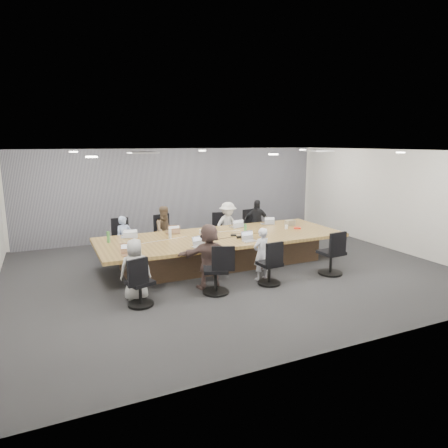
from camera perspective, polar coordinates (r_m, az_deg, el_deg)
name	(u,v)px	position (r m, az deg, el deg)	size (l,w,h in m)	color
floor	(231,270)	(9.56, 1.00, -6.62)	(10.00, 8.00, 0.00)	#2D2D2F
ceiling	(231,151)	(9.08, 1.06, 10.41)	(10.00, 8.00, 0.00)	white
wall_back	(178,193)	(12.90, -6.63, 4.45)	(10.00, 2.80, 0.00)	silver
wall_front	(352,257)	(5.94, 17.84, -4.46)	(10.00, 2.80, 0.00)	silver
wall_right	(391,200)	(12.20, 22.79, 3.21)	(8.00, 2.80, 0.00)	silver
curtain	(178,193)	(12.83, -6.52, 4.41)	(9.80, 0.04, 2.80)	gray
conference_table	(222,249)	(9.88, -0.24, -3.58)	(6.00, 2.20, 0.74)	#4B3625
chair_0	(122,242)	(10.86, -14.36, -2.47)	(0.56, 0.56, 0.84)	black
chair_1	(162,237)	(11.08, -8.80, -1.88)	(0.58, 0.58, 0.86)	black
chair_2	(223,233)	(11.70, -0.17, -1.34)	(0.50, 0.50, 0.74)	black
chair_3	(251,230)	(12.09, 3.81, -0.84)	(0.53, 0.53, 0.78)	black
chair_4	(140,286)	(7.61, -11.90, -8.72)	(0.51, 0.51, 0.75)	black
chair_5	(216,273)	(8.03, -1.20, -7.07)	(0.56, 0.56, 0.83)	black
chair_6	(269,267)	(8.58, 6.50, -6.15)	(0.51, 0.51, 0.76)	black
chair_7	(331,256)	(9.48, 15.05, -4.45)	(0.58, 0.58, 0.86)	black
person_0	(124,239)	(10.48, -14.06, -2.04)	(0.42, 0.28, 1.16)	#9AAFDF
laptop_0	(128,237)	(9.92, -13.53, -1.78)	(0.33, 0.23, 0.02)	#B2B2B7
person_1	(166,231)	(10.70, -8.33, -1.03)	(0.65, 0.51, 1.34)	brown
laptop_1	(172,233)	(10.17, -7.48, -1.22)	(0.29, 0.20, 0.02)	#8C6647
person_2	(228,226)	(11.32, 0.55, -0.22)	(0.86, 0.50, 1.34)	silver
laptop_2	(236,226)	(10.82, 1.78, -0.35)	(0.35, 0.24, 0.02)	#B2B2B7
person_3	(256,223)	(11.73, 4.64, 0.20)	(0.79, 0.33, 1.35)	black
laptop_3	(266,224)	(11.25, 6.00, 0.05)	(0.28, 0.20, 0.02)	#B2B2B7
person_4	(135,269)	(7.87, -12.53, -6.35)	(0.59, 0.38, 1.20)	#AAAAAA
laptop_4	(129,255)	(8.34, -13.37, -4.29)	(0.29, 0.20, 0.02)	#8C6647
person_5	(209,256)	(8.26, -2.16, -4.60)	(1.27, 0.40, 1.37)	brown
laptop_5	(199,247)	(8.74, -3.53, -3.27)	(0.30, 0.20, 0.02)	#B2B2B7
person_6	(261,254)	(8.81, 5.36, -4.27)	(0.43, 0.28, 1.17)	silver
laptop_6	(250,241)	(9.24, 3.69, -2.45)	(0.31, 0.21, 0.02)	#B2B2B7
bottle_green_left	(108,237)	(9.47, -16.19, -1.79)	(0.07, 0.07, 0.26)	#4A9648
bottle_green_right	(245,229)	(9.97, 3.06, -0.70)	(0.07, 0.07, 0.25)	#4A9648
bottle_clear	(170,233)	(9.61, -7.71, -1.35)	(0.07, 0.07, 0.23)	silver
cup_white_far	(201,232)	(10.04, -3.35, -1.08)	(0.08, 0.08, 0.10)	white
cup_white_near	(286,227)	(10.67, 8.91, -0.41)	(0.08, 0.08, 0.11)	white
mug_brown	(130,243)	(9.04, -13.26, -2.71)	(0.10, 0.10, 0.12)	brown
mic_left	(207,240)	(9.29, -2.38, -2.32)	(0.13, 0.09, 0.03)	black
mic_right	(233,235)	(9.78, 1.35, -1.61)	(0.14, 0.09, 0.03)	black
stapler	(239,237)	(9.54, 2.22, -1.87)	(0.15, 0.04, 0.06)	black
canvas_bag	(290,223)	(11.12, 9.40, 0.17)	(0.27, 0.17, 0.15)	gray
snack_packet	(297,228)	(10.74, 10.43, -0.56)	(0.18, 0.12, 0.04)	red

